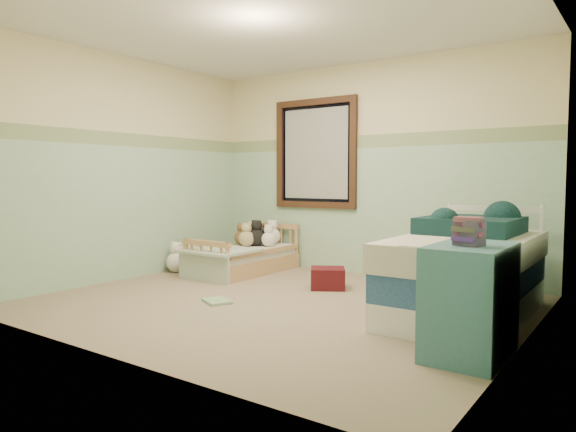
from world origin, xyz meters
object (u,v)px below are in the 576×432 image
Objects in this scene: plush_floor_tan at (191,263)px; red_pillow at (328,278)px; plush_floor_cream at (177,262)px; toddler_bed_frame at (244,265)px; twin_bed_frame at (465,303)px; dresser at (470,300)px; floor_book at (217,301)px.

red_pillow is (1.86, 0.13, -0.00)m from plush_floor_tan.
toddler_bed_frame is at bearing 35.89° from plush_floor_cream.
plush_floor_tan reaches higher than twin_bed_frame.
plush_floor_cream is at bearing 179.21° from twin_bed_frame.
plush_floor_cream reaches higher than red_pillow.
floor_book is (-2.31, 0.13, -0.35)m from dresser.
dresser is (3.66, -1.12, 0.24)m from plush_floor_tan.
plush_floor_tan is 1.86m from red_pillow.
toddler_bed_frame is 2.86m from twin_bed_frame.
floor_book is at bearing -36.38° from plush_floor_tan.
plush_floor_tan is at bearing -176.06° from red_pillow.
toddler_bed_frame is at bearing 35.69° from plush_floor_tan.
toddler_bed_frame is 5.11× the size of floor_book.
twin_bed_frame is 6.70× the size of floor_book.
red_pillow is (1.33, -0.25, 0.02)m from toddler_bed_frame.
toddler_bed_frame is at bearing 169.30° from twin_bed_frame.
twin_bed_frame is at bearing -2.64° from plush_floor_tan.
dresser reaches higher than toddler_bed_frame.
plush_floor_cream is 0.93× the size of floor_book.
plush_floor_cream is at bearing 175.78° from floor_book.
twin_bed_frame is at bearing -10.70° from toddler_bed_frame.
dresser is 2.64× the size of floor_book.
plush_floor_cream is 0.18m from plush_floor_tan.
twin_bed_frame reaches higher than red_pillow.
red_pillow reaches higher than floor_book.
floor_book is (0.82, -1.37, -0.08)m from toddler_bed_frame.
plush_floor_cream is 1.73m from floor_book.
plush_floor_tan is 0.83× the size of floor_book.
toddler_bed_frame is at bearing 154.39° from dresser.
plush_floor_cream reaches higher than twin_bed_frame.
plush_floor_cream is 0.14× the size of twin_bed_frame.
toddler_bed_frame is 1.35m from red_pillow.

